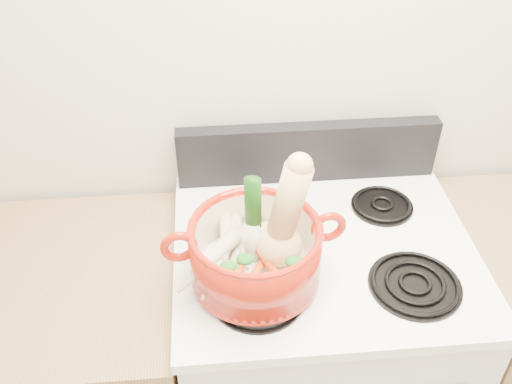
{
  "coord_description": "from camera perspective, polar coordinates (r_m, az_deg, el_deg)",
  "views": [
    {
      "loc": [
        -0.28,
        0.34,
        1.98
      ],
      "look_at": [
        -0.19,
        1.27,
        1.24
      ],
      "focal_mm": 40.0,
      "sensor_mm": 36.0,
      "label": 1
    }
  ],
  "objects": [
    {
      "name": "squash",
      "position": [
        1.29,
        2.45,
        -2.43
      ],
      "size": [
        0.17,
        0.13,
        0.3
      ],
      "primitive_type": null,
      "rotation": [
        0.0,
        0.19,
        -0.07
      ],
      "color": "tan",
      "rests_on": "dutch_oven"
    },
    {
      "name": "dutch_oven",
      "position": [
        1.34,
        -0.08,
        -6.1
      ],
      "size": [
        0.34,
        0.34,
        0.15
      ],
      "primitive_type": "cylinder",
      "rotation": [
        0.0,
        0.0,
        0.1
      ],
      "color": "#A11A09",
      "rests_on": "burner_front_left"
    },
    {
      "name": "carrot_1",
      "position": [
        1.31,
        -1.84,
        -8.5
      ],
      "size": [
        0.07,
        0.14,
        0.04
      ],
      "primitive_type": "cone",
      "rotation": [
        1.66,
        0.0,
        -0.36
      ],
      "color": "#CC3E0A",
      "rests_on": "dutch_oven"
    },
    {
      "name": "ginger",
      "position": [
        1.43,
        1.1,
        -3.96
      ],
      "size": [
        0.09,
        0.08,
        0.04
      ],
      "primitive_type": "ellipsoid",
      "rotation": [
        0.0,
        0.0,
        0.31
      ],
      "color": "tan",
      "rests_on": "dutch_oven"
    },
    {
      "name": "burner_front_left",
      "position": [
        1.36,
        0.16,
        -10.21
      ],
      "size": [
        0.22,
        0.22,
        0.02
      ],
      "primitive_type": "cylinder",
      "color": "black",
      "rests_on": "cooktop"
    },
    {
      "name": "burner_front_right",
      "position": [
        1.44,
        15.62,
        -8.81
      ],
      "size": [
        0.22,
        0.22,
        0.02
      ],
      "primitive_type": "cylinder",
      "color": "black",
      "rests_on": "cooktop"
    },
    {
      "name": "pot_handle_left",
      "position": [
        1.29,
        -7.71,
        -5.44
      ],
      "size": [
        0.09,
        0.03,
        0.09
      ],
      "primitive_type": "torus",
      "rotation": [
        1.57,
        0.0,
        0.1
      ],
      "color": "#A11A09",
      "rests_on": "dutch_oven"
    },
    {
      "name": "cooktop",
      "position": [
        1.51,
        6.82,
        -5.72
      ],
      "size": [
        0.78,
        0.67,
        0.03
      ],
      "primitive_type": "cube",
      "color": "white",
      "rests_on": "stove_body"
    },
    {
      "name": "carrot_2",
      "position": [
        1.32,
        1.87,
        -8.05
      ],
      "size": [
        0.1,
        0.15,
        0.04
      ],
      "primitive_type": "cone",
      "rotation": [
        1.66,
        0.0,
        0.5
      ],
      "color": "red",
      "rests_on": "dutch_oven"
    },
    {
      "name": "wall_back",
      "position": [
        1.59,
        5.44,
        12.8
      ],
      "size": [
        3.5,
        0.02,
        2.6
      ],
      "primitive_type": "cube",
      "color": "beige",
      "rests_on": "floor"
    },
    {
      "name": "burner_back_left",
      "position": [
        1.58,
        -0.85,
        -2.05
      ],
      "size": [
        0.17,
        0.17,
        0.02
      ],
      "primitive_type": "cylinder",
      "color": "black",
      "rests_on": "cooktop"
    },
    {
      "name": "parsnip_2",
      "position": [
        1.39,
        -1.68,
        -4.49
      ],
      "size": [
        0.06,
        0.19,
        0.06
      ],
      "primitive_type": "cone",
      "rotation": [
        1.66,
        0.0,
        0.13
      ],
      "color": "beige",
      "rests_on": "dutch_oven"
    },
    {
      "name": "control_backsplash",
      "position": [
        1.67,
        5.2,
        4.0
      ],
      "size": [
        0.76,
        0.05,
        0.18
      ],
      "primitive_type": "cube",
      "color": "black",
      "rests_on": "cooktop"
    },
    {
      "name": "stove_body",
      "position": [
        1.87,
        5.7,
        -16.26
      ],
      "size": [
        0.76,
        0.65,
        0.92
      ],
      "primitive_type": "cube",
      "color": "silver",
      "rests_on": "floor"
    },
    {
      "name": "parsnip_1",
      "position": [
        1.34,
        -3.73,
        -6.82
      ],
      "size": [
        0.13,
        0.22,
        0.06
      ],
      "primitive_type": "cone",
      "rotation": [
        1.66,
        0.0,
        -0.4
      ],
      "color": "beige",
      "rests_on": "dutch_oven"
    },
    {
      "name": "parsnip_0",
      "position": [
        1.38,
        -1.71,
        -5.68
      ],
      "size": [
        0.13,
        0.23,
        0.06
      ],
      "primitive_type": "cone",
      "rotation": [
        1.66,
        0.0,
        -0.43
      ],
      "color": "beige",
      "rests_on": "dutch_oven"
    },
    {
      "name": "leek",
      "position": [
        1.3,
        -0.31,
        -2.65
      ],
      "size": [
        0.05,
        0.06,
        0.25
      ],
      "primitive_type": "cylinder",
      "rotation": [
        0.04,
        0.0,
        -0.28
      ],
      "color": "white",
      "rests_on": "dutch_oven"
    },
    {
      "name": "burner_back_right",
      "position": [
        1.64,
        12.5,
        -1.22
      ],
      "size": [
        0.17,
        0.17,
        0.02
      ],
      "primitive_type": "cylinder",
      "color": "black",
      "rests_on": "cooktop"
    },
    {
      "name": "parsnip_3",
      "position": [
        1.32,
        -4.87,
        -6.9
      ],
      "size": [
        0.17,
        0.18,
        0.06
      ],
      "primitive_type": "cone",
      "rotation": [
        1.66,
        0.0,
        -0.76
      ],
      "color": "beige",
      "rests_on": "dutch_oven"
    },
    {
      "name": "pot_handle_right",
      "position": [
        1.34,
        7.26,
        -3.48
      ],
      "size": [
        0.09,
        0.03,
        0.09
      ],
      "primitive_type": "torus",
      "rotation": [
        1.57,
        0.0,
        0.1
      ],
      "color": "#A11A09",
      "rests_on": "dutch_oven"
    },
    {
      "name": "carrot_0",
      "position": [
        1.34,
        0.25,
        -7.72
      ],
      "size": [
        0.1,
        0.15,
        0.04
      ],
      "primitive_type": "cone",
      "rotation": [
        1.66,
        0.0,
        -0.47
      ],
      "color": "#DC620B",
      "rests_on": "dutch_oven"
    },
    {
      "name": "parsnip_4",
      "position": [
        1.39,
        -3.06,
        -3.97
      ],
      "size": [
        0.06,
        0.24,
        0.07
      ],
      "primitive_type": "cone",
      "rotation": [
        1.66,
        0.0,
        -0.06
      ],
      "color": "beige",
      "rests_on": "dutch_oven"
    }
  ]
}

